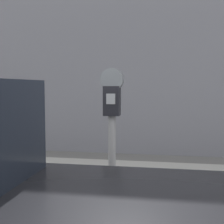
{
  "coord_description": "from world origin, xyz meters",
  "views": [
    {
      "loc": [
        0.75,
        -1.79,
        1.43
      ],
      "look_at": [
        0.21,
        1.19,
        1.18
      ],
      "focal_mm": 50.0,
      "sensor_mm": 36.0,
      "label": 1
    }
  ],
  "objects": [
    {
      "name": "building_facade",
      "position": [
        0.0,
        4.82,
        3.15
      ],
      "size": [
        24.0,
        0.3,
        6.29
      ],
      "color": "gray",
      "rests_on": "ground_plane"
    },
    {
      "name": "parking_meter",
      "position": [
        0.21,
        1.19,
        1.13
      ],
      "size": [
        0.22,
        0.14,
        1.49
      ],
      "color": "gray",
      "rests_on": "sidewalk"
    },
    {
      "name": "sidewalk",
      "position": [
        0.0,
        2.2,
        0.06
      ],
      "size": [
        24.0,
        2.8,
        0.11
      ],
      "color": "#ADAAA3",
      "rests_on": "ground_plane"
    }
  ]
}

